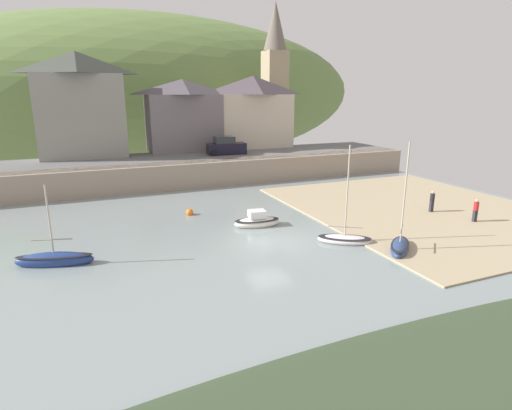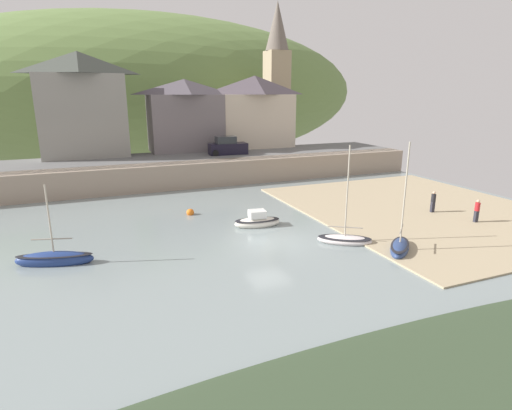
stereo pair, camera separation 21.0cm
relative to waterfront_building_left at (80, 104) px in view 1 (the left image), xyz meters
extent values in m
cube|color=gray|center=(9.84, -25.20, -7.75)|extent=(48.00, 40.00, 0.06)
cube|color=tan|center=(23.84, -23.20, -7.67)|extent=(18.00, 22.00, 0.10)
cube|color=gray|center=(9.84, -8.20, -6.52)|extent=(48.00, 2.40, 2.40)
cube|color=#606060|center=(9.84, -4.50, -5.37)|extent=(48.00, 9.00, 0.10)
ellipsoid|color=olive|center=(9.90, 30.00, 1.22)|extent=(80.00, 44.00, 25.55)
cube|color=gray|center=(0.00, 0.00, -1.16)|extent=(8.36, 5.55, 8.32)
pyramid|color=#3D423B|center=(0.00, 0.00, 4.08)|extent=(8.66, 5.85, 2.17)
cube|color=slate|center=(10.70, 0.00, -2.19)|extent=(8.05, 4.40, 6.27)
pyramid|color=#4E474F|center=(10.70, 0.00, 1.78)|extent=(8.35, 4.70, 1.67)
cube|color=beige|center=(19.17, 0.00, -2.19)|extent=(8.94, 4.12, 6.26)
pyramid|color=#524951|center=(19.17, 0.00, 2.01)|extent=(9.24, 4.42, 2.14)
cube|color=tan|center=(23.87, 4.00, 0.51)|extent=(2.80, 2.80, 11.66)
cone|color=#665B51|center=(23.87, 4.00, 9.30)|extent=(3.00, 3.00, 5.94)
ellipsoid|color=navy|center=(16.19, -29.61, -7.51)|extent=(2.96, 2.91, 0.77)
ellipsoid|color=black|center=(16.19, -29.61, -7.30)|extent=(2.90, 2.86, 0.12)
cylinder|color=#B2A893|center=(16.19, -29.61, -4.25)|extent=(0.09, 0.09, 5.74)
cylinder|color=gray|center=(16.19, -29.61, -6.33)|extent=(1.32, 1.28, 0.07)
ellipsoid|color=silver|center=(14.07, -27.16, -7.56)|extent=(3.48, 2.86, 0.60)
ellipsoid|color=black|center=(14.07, -27.16, -7.39)|extent=(3.41, 2.80, 0.12)
cylinder|color=#B2A893|center=(14.07, -27.16, -4.49)|extent=(0.09, 0.09, 5.52)
cylinder|color=gray|center=(14.07, -27.16, -6.71)|extent=(1.80, 1.18, 0.07)
ellipsoid|color=navy|center=(-2.18, -24.05, -7.47)|extent=(4.17, 2.01, 0.93)
ellipsoid|color=black|center=(-2.18, -24.05, -7.21)|extent=(4.09, 1.97, 0.12)
cylinder|color=#B2A893|center=(-2.18, -24.05, -5.17)|extent=(0.09, 0.09, 3.65)
cylinder|color=gray|center=(-2.18, -24.05, -6.29)|extent=(2.01, 0.63, 0.07)
ellipsoid|color=silver|center=(10.40, -22.03, -7.51)|extent=(3.35, 1.74, 0.77)
ellipsoid|color=black|center=(10.40, -22.03, -7.30)|extent=(3.29, 1.71, 0.12)
cube|color=silver|center=(10.40, -22.03, -6.87)|extent=(1.23, 1.08, 0.50)
cube|color=black|center=(14.18, -4.50, -4.72)|extent=(4.18, 1.90, 1.20)
cube|color=#282D33|center=(13.93, -4.50, -3.77)|extent=(2.17, 1.60, 0.80)
cylinder|color=black|center=(15.83, -3.70, -5.00)|extent=(0.64, 0.22, 0.64)
cylinder|color=black|center=(15.83, -5.30, -5.00)|extent=(0.64, 0.22, 0.64)
cylinder|color=black|center=(12.53, -3.70, -5.00)|extent=(0.64, 0.22, 0.64)
cylinder|color=black|center=(12.53, -5.30, -5.00)|extent=(0.64, 0.22, 0.64)
cube|color=#282833|center=(23.91, -24.24, -7.21)|extent=(0.28, 0.20, 0.82)
cylinder|color=black|center=(23.91, -24.24, -6.51)|extent=(0.34, 0.34, 0.58)
sphere|color=#D1A889|center=(23.91, -24.24, -6.11)|extent=(0.22, 0.22, 0.22)
cube|color=#282833|center=(24.85, -27.32, -7.21)|extent=(0.28, 0.20, 0.82)
cylinder|color=red|center=(24.85, -27.32, -6.51)|extent=(0.34, 0.34, 0.58)
sphere|color=#D1A889|center=(24.85, -27.32, -6.11)|extent=(0.22, 0.22, 0.22)
sphere|color=orange|center=(6.75, -17.63, -7.55)|extent=(0.57, 0.57, 0.57)
camera|label=1|loc=(-0.18, -47.16, 1.21)|focal=29.08mm
camera|label=2|loc=(0.01, -47.24, 1.21)|focal=29.08mm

